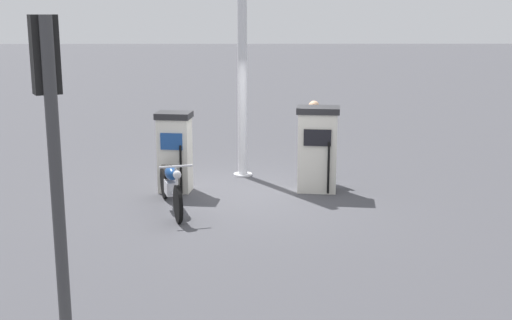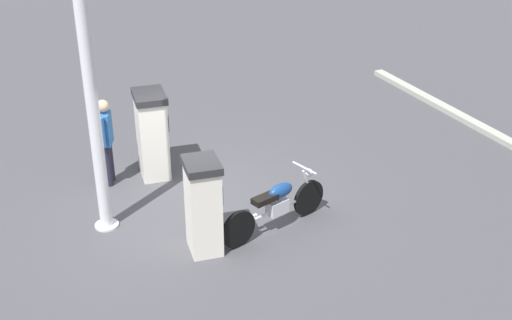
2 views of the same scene
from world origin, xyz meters
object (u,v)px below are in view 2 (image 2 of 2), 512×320
motorcycle_near_pump (276,205)px  attendant_person (106,136)px  fuel_pump_far (152,134)px  canopy_support_pole (92,99)px  fuel_pump_near (203,206)px

motorcycle_near_pump → attendant_person: (-2.15, 2.72, 0.50)m
fuel_pump_far → canopy_support_pole: canopy_support_pole is taller
canopy_support_pole → motorcycle_near_pump: bearing=-25.9°
fuel_pump_far → fuel_pump_near: bearing=-90.0°
attendant_person → canopy_support_pole: size_ratio=0.35×
fuel_pump_near → canopy_support_pole: size_ratio=0.33×
attendant_person → canopy_support_pole: canopy_support_pole is taller
motorcycle_near_pump → attendant_person: attendant_person is taller
attendant_person → fuel_pump_near: bearing=-72.7°
fuel_pump_near → motorcycle_near_pump: fuel_pump_near is taller
fuel_pump_far → motorcycle_near_pump: fuel_pump_far is taller
fuel_pump_near → canopy_support_pole: 2.37m
fuel_pump_far → canopy_support_pole: bearing=-131.0°
motorcycle_near_pump → canopy_support_pole: canopy_support_pole is taller
motorcycle_near_pump → attendant_person: size_ratio=1.27×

